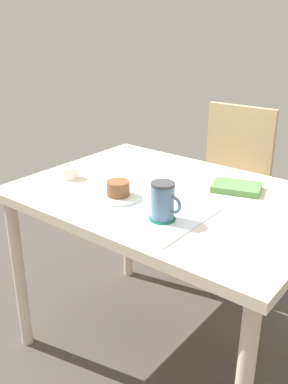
{
  "coord_description": "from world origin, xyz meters",
  "views": [
    {
      "loc": [
        0.85,
        -1.23,
        1.37
      ],
      "look_at": [
        -0.0,
        -0.15,
        0.8
      ],
      "focal_mm": 40.0,
      "sensor_mm": 36.0,
      "label": 1
    }
  ],
  "objects_px": {
    "dining_table": "(169,213)",
    "pastry": "(118,188)",
    "pastry_plate": "(118,197)",
    "coffee_mug": "(163,201)",
    "small_book": "(237,187)",
    "sugar_bowl": "(69,172)",
    "wooden_chair": "(227,185)"
  },
  "relations": [
    {
      "from": "sugar_bowl",
      "to": "small_book",
      "type": "bearing_deg",
      "value": 27.02
    },
    {
      "from": "coffee_mug",
      "to": "sugar_bowl",
      "type": "height_order",
      "value": "coffee_mug"
    },
    {
      "from": "pastry",
      "to": "coffee_mug",
      "type": "height_order",
      "value": "coffee_mug"
    },
    {
      "from": "pastry",
      "to": "coffee_mug",
      "type": "xyz_separation_m",
      "value": [
        0.23,
        -0.04,
        0.03
      ]
    },
    {
      "from": "wooden_chair",
      "to": "pastry_plate",
      "type": "relative_size",
      "value": 5.68
    },
    {
      "from": "dining_table",
      "to": "wooden_chair",
      "type": "relative_size",
      "value": 1.23
    },
    {
      "from": "wooden_chair",
      "to": "dining_table",
      "type": "bearing_deg",
      "value": 98.46
    },
    {
      "from": "sugar_bowl",
      "to": "small_book",
      "type": "relative_size",
      "value": 0.39
    },
    {
      "from": "pastry",
      "to": "dining_table",
      "type": "bearing_deg",
      "value": 56.1
    },
    {
      "from": "coffee_mug",
      "to": "small_book",
      "type": "distance_m",
      "value": 0.4
    },
    {
      "from": "pastry",
      "to": "small_book",
      "type": "relative_size",
      "value": 0.46
    },
    {
      "from": "coffee_mug",
      "to": "small_book",
      "type": "xyz_separation_m",
      "value": [
        0.07,
        0.39,
        -0.06
      ]
    },
    {
      "from": "dining_table",
      "to": "sugar_bowl",
      "type": "distance_m",
      "value": 0.45
    },
    {
      "from": "wooden_chair",
      "to": "pastry_plate",
      "type": "bearing_deg",
      "value": 89.93
    },
    {
      "from": "wooden_chair",
      "to": "pastry",
      "type": "distance_m",
      "value": 0.98
    },
    {
      "from": "sugar_bowl",
      "to": "pastry",
      "type": "bearing_deg",
      "value": -7.33
    },
    {
      "from": "pastry",
      "to": "wooden_chair",
      "type": "bearing_deg",
      "value": 92.05
    },
    {
      "from": "sugar_bowl",
      "to": "coffee_mug",
      "type": "bearing_deg",
      "value": -8.68
    },
    {
      "from": "wooden_chair",
      "to": "coffee_mug",
      "type": "xyz_separation_m",
      "value": [
        0.26,
        -0.98,
        0.31
      ]
    },
    {
      "from": "wooden_chair",
      "to": "sugar_bowl",
      "type": "height_order",
      "value": "wooden_chair"
    },
    {
      "from": "small_book",
      "to": "sugar_bowl",
      "type": "bearing_deg",
      "value": -170.24
    },
    {
      "from": "wooden_chair",
      "to": "pastry",
      "type": "bearing_deg",
      "value": 89.93
    },
    {
      "from": "pastry_plate",
      "to": "small_book",
      "type": "bearing_deg",
      "value": 49.19
    },
    {
      "from": "pastry",
      "to": "coffee_mug",
      "type": "bearing_deg",
      "value": -10.43
    },
    {
      "from": "dining_table",
      "to": "pastry",
      "type": "xyz_separation_m",
      "value": [
        -0.11,
        -0.16,
        0.13
      ]
    },
    {
      "from": "dining_table",
      "to": "coffee_mug",
      "type": "bearing_deg",
      "value": -59.65
    },
    {
      "from": "dining_table",
      "to": "coffee_mug",
      "type": "relative_size",
      "value": 9.26
    },
    {
      "from": "pastry_plate",
      "to": "pastry",
      "type": "relative_size",
      "value": 1.95
    },
    {
      "from": "dining_table",
      "to": "sugar_bowl",
      "type": "relative_size",
      "value": 16.28
    },
    {
      "from": "pastry_plate",
      "to": "pastry",
      "type": "bearing_deg",
      "value": 180.0
    },
    {
      "from": "small_book",
      "to": "wooden_chair",
      "type": "bearing_deg",
      "value": 102.14
    },
    {
      "from": "dining_table",
      "to": "pastry_plate",
      "type": "height_order",
      "value": "pastry_plate"
    }
  ]
}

